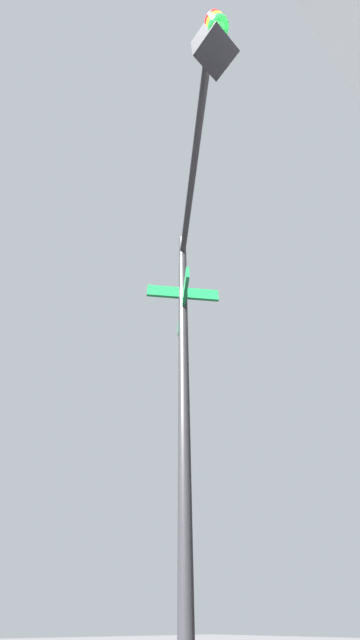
# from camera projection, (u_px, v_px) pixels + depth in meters

# --- Properties ---
(traffic_signal_near) EXTENTS (2.09, 2.82, 5.98)m
(traffic_signal_near) POSITION_uv_depth(u_px,v_px,m) (195.00, 236.00, 3.39)
(traffic_signal_near) COLOR black
(traffic_signal_near) RESTS_ON ground_plane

